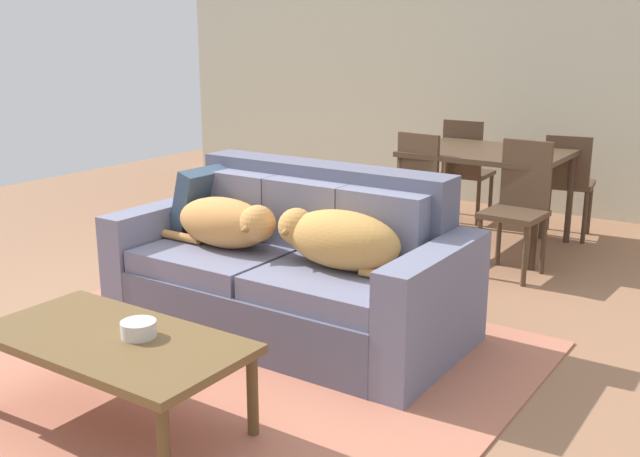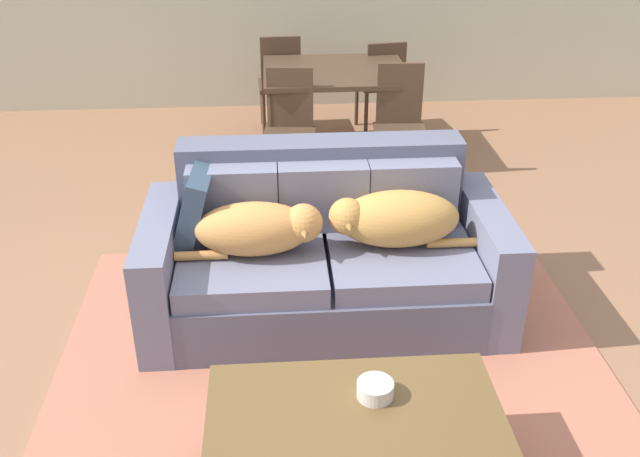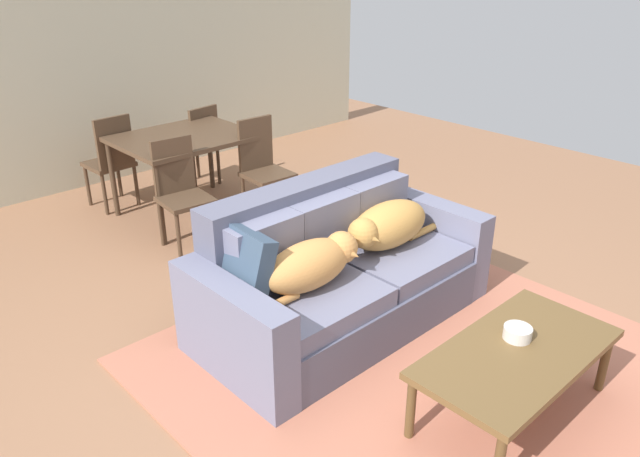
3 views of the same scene
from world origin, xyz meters
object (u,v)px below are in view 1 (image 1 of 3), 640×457
Objects in this scene: throw_pillow_by_left_arm at (204,201)px; bowl_on_coffee_table at (139,329)px; couch at (294,271)px; dining_table at (488,159)px; dining_chair_near_right at (519,202)px; dining_chair_far_left at (465,166)px; coffee_table at (114,346)px; dining_chair_near_left at (410,189)px; dining_chair_far_right at (568,180)px; dog_on_right_cushion at (337,239)px; dog_on_left_cushion at (228,223)px.

throw_pillow_by_left_arm is 1.59m from bowl_on_coffee_table.
dining_table is at bearing 83.19° from couch.
dining_table is 0.76m from dining_chair_near_right.
couch is 2.19× the size of dining_chair_far_left.
dining_chair_near_left is (-0.16, 3.08, 0.13)m from coffee_table.
dining_chair_far_right is at bearing 91.94° from dining_chair_near_right.
bowl_on_coffee_table is at bearing -92.43° from dining_table.
dog_on_right_cushion is (0.37, -0.11, 0.28)m from couch.
bowl_on_coffee_table is 3.06m from dining_chair_near_right.
bowl_on_coffee_table is 4.20m from dining_chair_far_left.
dog_on_right_cushion is at bearing 97.74° from dining_chair_far_left.
throw_pillow_by_left_arm is 0.49× the size of dining_chair_far_right.
dining_chair_far_right reaches higher than dog_on_right_cushion.
dog_on_right_cushion is 0.91× the size of dining_chair_far_left.
bowl_on_coffee_table is (-0.26, -1.18, -0.17)m from dog_on_right_cushion.
dining_chair_near_left is (-0.25, 3.02, 0.05)m from bowl_on_coffee_table.
dining_chair_far_left is at bearing 94.05° from bowl_on_coffee_table.
dining_table is at bearing 40.51° from dining_chair_far_right.
dog_on_left_cushion is at bearing -28.98° from throw_pillow_by_left_arm.
couch and dining_chair_far_left have the same top height.
dog_on_right_cushion is at bearing -87.46° from dining_table.
dining_chair_near_right is (0.36, 1.82, -0.10)m from dog_on_right_cushion.
dining_chair_near_left reaches higher than throw_pillow_by_left_arm.
dining_chair_near_left reaches higher than dog_on_left_cushion.
dining_chair_near_left is at bearing 92.95° from coffee_table.
dining_table is at bearing 123.19° from dining_chair_far_left.
dining_chair_near_left is 1.00× the size of dining_chair_far_left.
dog_on_right_cushion is 1.11m from throw_pillow_by_left_arm.
dining_chair_far_left is (-0.56, 3.01, -0.12)m from dog_on_right_cushion.
throw_pillow_by_left_arm is 0.46× the size of dining_chair_near_left.
dining_chair_far_left is (0.54, 2.85, -0.15)m from throw_pillow_by_left_arm.
bowl_on_coffee_table is 0.17× the size of dining_chair_near_left.
couch is at bearing 90.99° from dining_chair_far_left.
throw_pillow_by_left_arm is at bearing 117.99° from coffee_table.
throw_pillow_by_left_arm is at bearing -103.76° from dining_chair_near_left.
dining_chair_near_right reaches higher than dog_on_left_cushion.
bowl_on_coffee_table is 3.03m from dining_chair_near_left.
dog_on_right_cushion is 2.98m from dining_chair_far_right.
dining_chair_far_right is at bearing 81.23° from bowl_on_coffee_table.
dining_table is at bearing 66.06° from throw_pillow_by_left_arm.
dining_chair_far_left is at bearing 125.89° from dining_table.
dining_chair_far_right is (0.73, 4.19, 0.12)m from coffee_table.
dog_on_left_cushion is 0.86× the size of dining_chair_far_left.
dog_on_left_cushion is 0.95× the size of dog_on_right_cushion.
dining_table is at bearing 92.28° from dog_on_right_cushion.
dining_chair_near_right is at bearing 4.67° from dining_chair_near_left.
dog_on_right_cushion reaches higher than coffee_table.
coffee_table is 1.29× the size of dining_chair_far_left.
coffee_table is at bearing -72.82° from dog_on_left_cushion.
dining_chair_far_right is at bearing 69.44° from dog_on_left_cushion.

